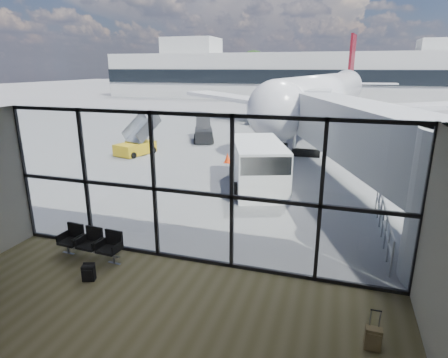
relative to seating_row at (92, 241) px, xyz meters
The scene contains 22 objects.
ground 40.80m from the seating_row, 85.67° to the left, with size 220.00×220.00×0.00m, color slate.
lounge_shell 5.56m from the seating_row, 53.18° to the right, with size 12.02×8.01×4.51m.
glass_curtain_wall 3.60m from the seating_row, 12.50° to the left, with size 12.10×0.12×4.50m.
jet_bridge 11.35m from the seating_row, 44.18° to the left, with size 8.00×16.50×4.33m.
apron_railing 9.64m from the seating_row, 25.73° to the left, with size 0.06×5.46×1.11m.
far_terminal 62.81m from the seating_row, 87.72° to the left, with size 80.00×12.20×11.00m.
tree_0 84.00m from the seating_row, 119.97° to the left, with size 4.95×4.95×7.12m.
tree_1 81.21m from the seating_row, 116.30° to the left, with size 5.61×5.61×8.07m.
tree_2 78.78m from the seating_row, 112.37° to the left, with size 6.27×6.27×9.03m.
tree_3 76.63m from the seating_row, 108.21° to the left, with size 4.95×4.95×7.12m.
tree_4 75.01m from the seating_row, 103.85° to the left, with size 5.61×5.61×8.07m.
tree_5 73.85m from the seating_row, 99.31° to the left, with size 6.27×6.27×9.03m.
seating_row is the anchor object (origin of this frame).
backpack 1.44m from the seating_row, 58.55° to the right, with size 0.38×0.38×0.50m.
suitcase 8.20m from the seating_row, 11.76° to the right, with size 0.33×0.25×0.89m.
airliner 31.61m from the seating_row, 80.03° to the left, with size 32.93×38.33×9.90m.
service_van 8.95m from the seating_row, 67.65° to the left, with size 3.84×5.60×2.24m.
belt_loader 18.96m from the seating_row, 99.92° to the left, with size 2.50×3.93×1.72m.
mobile_stairs 14.36m from the seating_row, 114.78° to the left, with size 2.21×3.37×2.19m.
traffic_cone_a 12.68m from the seating_row, 87.60° to the left, with size 0.42×0.42×0.60m.
traffic_cone_b 17.08m from the seating_row, 65.70° to the left, with size 0.47×0.47×0.67m.
traffic_cone_c 17.50m from the seating_row, 83.30° to the left, with size 0.40×0.40×0.57m.
Camera 1 is at (3.92, -9.45, 5.67)m, focal length 30.00 mm.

